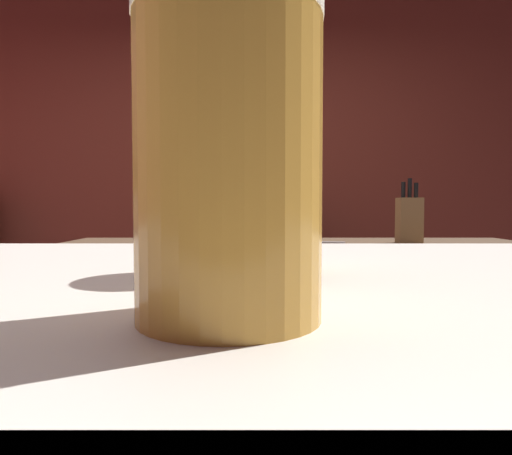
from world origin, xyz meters
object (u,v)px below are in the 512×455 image
bartender (255,240)px  knife_block (411,219)px  chefs_knife (319,242)px  pint_glass_near (230,158)px  pint_glass_far (269,171)px  bottle_soy (215,198)px  mixing_bowl (204,236)px  bottle_olive_oil (301,200)px

bartender → knife_block: 0.80m
bartender → knife_block: bartender is taller
chefs_knife → pint_glass_near: bearing=-88.9°
knife_block → chefs_knife: size_ratio=1.19×
pint_glass_far → bottle_soy: (-0.31, 2.86, 0.04)m
knife_block → chefs_knife: bearing=-179.8°
mixing_bowl → bottle_olive_oil: (0.55, 1.21, 0.18)m
pint_glass_near → bottle_olive_oil: 3.03m
bottle_soy → chefs_knife: bearing=-65.3°
bottle_soy → mixing_bowl: bearing=-87.0°
pint_glass_near → bottle_soy: (-0.29, 3.01, 0.04)m
mixing_bowl → bottle_olive_oil: size_ratio=1.11×
pint_glass_near → bottle_olive_oil: bottle_olive_oil is taller
mixing_bowl → chefs_knife: 0.51m
mixing_bowl → pint_glass_far: size_ratio=1.39×
pint_glass_near → bottle_soy: 3.03m
chefs_knife → knife_block: bearing=10.4°
mixing_bowl → bartender: bearing=-62.6°
knife_block → bottle_soy: size_ratio=1.24×
bartender → pint_glass_far: bartender is taller
bottle_soy → knife_block: bearing=-51.9°
chefs_knife → mixing_bowl: bearing=-174.1°
bottle_soy → bottle_olive_oil: bearing=0.1°
knife_block → pint_glass_near: (-0.68, -1.77, 0.08)m
chefs_knife → pint_glass_near: 1.80m
bartender → pint_glass_far: 1.22m
bottle_olive_oil → bottle_soy: 0.62m
knife_block → pint_glass_near: size_ratio=2.01×
bartender → bottle_olive_oil: bartender is taller
mixing_bowl → pint_glass_near: size_ratio=1.50×
chefs_knife → bottle_olive_oil: (0.04, 1.24, 0.21)m
mixing_bowl → chefs_knife: bearing=-4.3°
chefs_knife → bottle_olive_oil: 1.26m
knife_block → chefs_knife: 0.42m
bartender → mixing_bowl: bearing=20.5°
knife_block → pint_glass_near: knife_block is taller
pint_glass_near → bottle_soy: bearing=95.5°
pint_glass_far → bottle_soy: 2.88m
pint_glass_far → bottle_soy: bearing=96.2°
pint_glass_near → mixing_bowl: bearing=97.2°
bartender → bottle_soy: (-0.29, 1.65, 0.18)m
knife_block → bottle_olive_oil: size_ratio=1.49×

